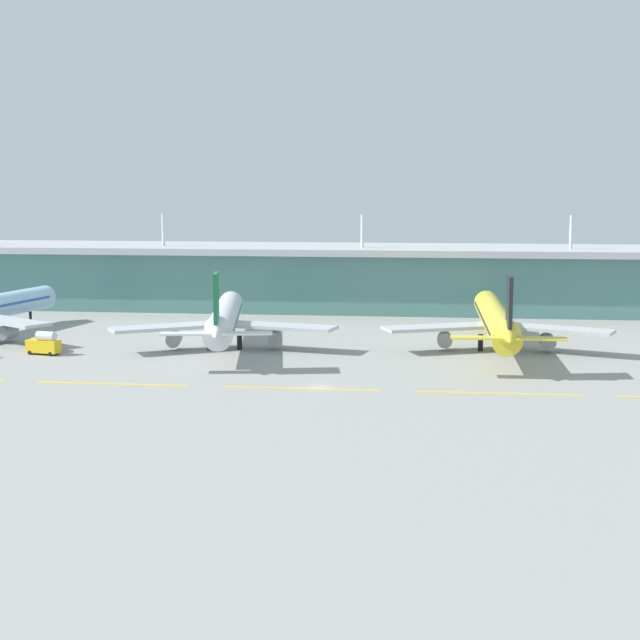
# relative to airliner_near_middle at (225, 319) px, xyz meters

# --- Properties ---
(ground_plane) EXTENTS (600.00, 600.00, 0.00)m
(ground_plane) POSITION_rel_airliner_near_middle_xyz_m (24.91, -37.96, -6.45)
(ground_plane) COLOR gray
(terminal_building) EXTENTS (288.00, 34.00, 26.91)m
(terminal_building) POSITION_rel_airliner_near_middle_xyz_m (24.91, 69.25, 2.71)
(terminal_building) COLOR slate
(terminal_building) RESTS_ON ground
(airliner_near_middle) EXTENTS (48.20, 63.03, 18.90)m
(airliner_near_middle) POSITION_rel_airliner_near_middle_xyz_m (0.00, 0.00, 0.00)
(airliner_near_middle) COLOR silver
(airliner_near_middle) RESTS_ON ground
(airliner_far_middle) EXTENTS (48.79, 70.26, 18.90)m
(airliner_far_middle) POSITION_rel_airliner_near_middle_xyz_m (57.93, 4.74, 0.01)
(airliner_far_middle) COLOR yellow
(airliner_far_middle) RESTS_ON ground
(taxiway_stripe_mid_west) EXTENTS (28.00, 0.70, 0.04)m
(taxiway_stripe_mid_west) POSITION_rel_airliner_near_middle_xyz_m (-12.09, -39.50, -6.43)
(taxiway_stripe_mid_west) COLOR yellow
(taxiway_stripe_mid_west) RESTS_ON ground
(taxiway_stripe_centre) EXTENTS (28.00, 0.70, 0.04)m
(taxiway_stripe_centre) POSITION_rel_airliner_near_middle_xyz_m (21.91, -39.50, -6.43)
(taxiway_stripe_centre) COLOR yellow
(taxiway_stripe_centre) RESTS_ON ground
(taxiway_stripe_mid_east) EXTENTS (28.00, 0.70, 0.04)m
(taxiway_stripe_mid_east) POSITION_rel_airliner_near_middle_xyz_m (55.91, -39.50, -6.43)
(taxiway_stripe_mid_east) COLOR yellow
(taxiway_stripe_mid_east) RESTS_ON ground
(baggage_cart) EXTENTS (2.94, 3.98, 2.48)m
(baggage_cart) POSITION_rel_airliner_near_middle_xyz_m (-35.02, -8.35, -5.18)
(baggage_cart) COLOR silver
(baggage_cart) RESTS_ON ground
(fuel_truck) EXTENTS (7.60, 4.18, 4.95)m
(fuel_truck) POSITION_rel_airliner_near_middle_xyz_m (-35.91, -11.76, -4.19)
(fuel_truck) COLOR gold
(fuel_truck) RESTS_ON ground
(pushback_tug) EXTENTS (4.59, 4.95, 1.85)m
(pushback_tug) POSITION_rel_airliner_near_middle_xyz_m (-35.98, -7.08, -5.35)
(pushback_tug) COLOR #333842
(pushback_tug) RESTS_ON ground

